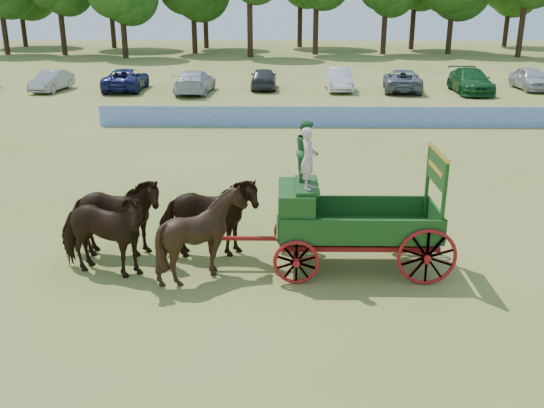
% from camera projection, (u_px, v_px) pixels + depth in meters
% --- Properties ---
extents(ground, '(160.00, 160.00, 0.00)m').
position_uv_depth(ground, '(485.00, 289.00, 13.93)').
color(ground, '#9F8B48').
rests_on(ground, ground).
extents(horse_lead_left, '(2.74, 1.77, 2.14)m').
position_uv_depth(horse_lead_left, '(101.00, 234.00, 14.27)').
color(horse_lead_left, black).
rests_on(horse_lead_left, ground).
extents(horse_lead_right, '(2.56, 1.22, 2.14)m').
position_uv_depth(horse_lead_right, '(114.00, 218.00, 15.31)').
color(horse_lead_right, black).
rests_on(horse_lead_right, ground).
extents(horse_wheel_left, '(2.09, 1.89, 2.14)m').
position_uv_depth(horse_wheel_left, '(203.00, 234.00, 14.23)').
color(horse_wheel_left, black).
rests_on(horse_wheel_left, ground).
extents(horse_wheel_right, '(2.63, 1.38, 2.14)m').
position_uv_depth(horse_wheel_right, '(208.00, 218.00, 15.27)').
color(horse_wheel_right, black).
rests_on(horse_wheel_right, ground).
extents(farm_dray, '(5.99, 2.00, 3.60)m').
position_uv_depth(farm_dray, '(328.00, 207.00, 14.57)').
color(farm_dray, maroon).
rests_on(farm_dray, ground).
extents(sponsor_banner, '(26.00, 0.08, 1.05)m').
position_uv_depth(sponsor_banner, '(354.00, 117.00, 30.78)').
color(sponsor_banner, '#2147B7').
rests_on(sponsor_banner, ground).
extents(parked_cars, '(40.98, 6.94, 1.61)m').
position_uv_depth(parked_cars, '(276.00, 80.00, 42.17)').
color(parked_cars, silver).
rests_on(parked_cars, ground).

